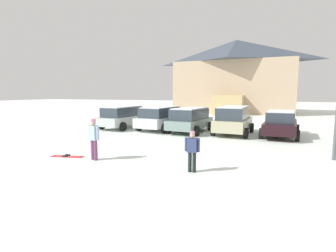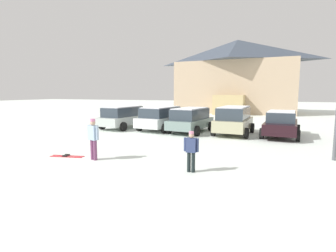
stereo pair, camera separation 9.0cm
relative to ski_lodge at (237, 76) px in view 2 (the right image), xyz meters
name	(u,v)px [view 2 (the right image)]	position (x,y,z in m)	size (l,w,h in m)	color
ground	(56,199)	(-0.55, -32.50, -4.96)	(160.00, 160.00, 0.00)	white
ski_lodge	(237,76)	(0.00, 0.00, 0.00)	(16.13, 11.03, 9.78)	tan
parked_silver_wagon	(123,116)	(-5.94, -20.13, -4.06)	(2.42, 4.47, 1.67)	#B6C0BC
parked_white_suv	(161,117)	(-2.89, -19.94, -4.05)	(2.64, 4.56, 1.68)	white
parked_grey_wagon	(190,119)	(-0.55, -20.33, -4.06)	(2.58, 4.37, 1.67)	gray
parked_beige_suv	(234,120)	(2.32, -20.18, -3.99)	(2.43, 4.23, 1.82)	tan
parked_black_sedan	(281,124)	(5.15, -20.05, -4.14)	(2.42, 4.71, 1.61)	black
skier_teen_in_navy_coat	(191,149)	(2.03, -29.03, -4.16)	(0.52, 0.21, 1.41)	black
skier_adult_in_blue_parka	(93,137)	(-2.08, -28.87, -4.02)	(0.60, 0.34, 1.67)	#6E3A5F
pair_of_skis	(67,156)	(-3.49, -28.85, -4.94)	(1.47, 0.59, 0.08)	red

